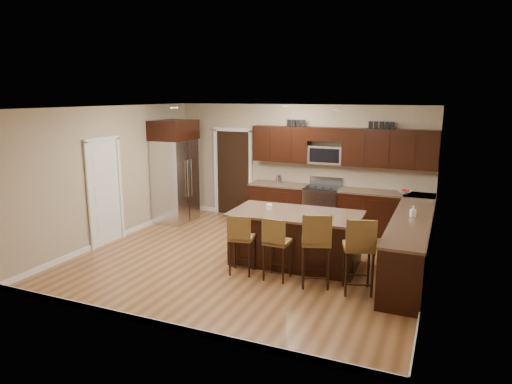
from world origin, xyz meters
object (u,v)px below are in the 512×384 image
at_px(stool_mid, 276,242).
at_px(stool_right, 316,241).
at_px(stool_extra, 359,247).
at_px(range, 322,207).
at_px(island, 296,240).
at_px(refrigerator, 175,170).
at_px(stool_left, 241,237).

bearing_deg(stool_mid, stool_right, 0.43).
height_order(stool_right, stool_extra, same).
relative_size(range, stool_right, 0.95).
xyz_separation_m(island, refrigerator, (-3.45, 1.53, 0.77)).
relative_size(stool_left, refrigerator, 0.43).
distance_m(stool_left, stool_right, 1.27).
distance_m(stool_mid, stool_right, 0.66).
bearing_deg(stool_extra, stool_mid, 161.97).
relative_size(range, island, 0.49).
xyz_separation_m(stool_mid, refrigerator, (-3.40, 2.37, 0.56)).
relative_size(stool_left, stool_mid, 0.99).
height_order(island, stool_left, stool_left).
distance_m(range, stool_extra, 3.48).
distance_m(stool_mid, stool_extra, 1.31).
xyz_separation_m(island, stool_mid, (-0.05, -0.84, 0.21)).
bearing_deg(island, refrigerator, 154.22).
relative_size(stool_mid, stool_right, 0.88).
height_order(range, stool_right, stool_right).
bearing_deg(island, stool_mid, -95.17).
relative_size(island, stool_left, 2.23).
height_order(stool_right, refrigerator, refrigerator).
bearing_deg(range, stool_extra, -66.22).
bearing_deg(range, island, -86.43).
xyz_separation_m(stool_mid, stool_right, (0.65, -0.01, 0.09)).
bearing_deg(stool_right, stool_extra, -17.80).
bearing_deg(range, refrigerator, -166.40).
xyz_separation_m(stool_mid, stool_extra, (1.30, -0.01, 0.09)).
relative_size(stool_left, stool_extra, 0.87).
bearing_deg(stool_left, refrigerator, 129.56).
distance_m(stool_right, refrigerator, 4.72).
height_order(range, refrigerator, refrigerator).
distance_m(range, stool_right, 3.28).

